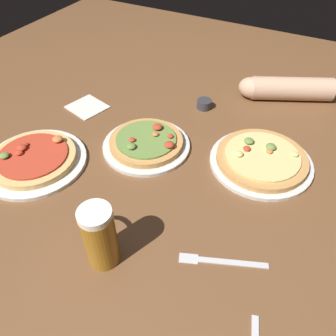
{
  "coord_description": "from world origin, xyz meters",
  "views": [
    {
      "loc": [
        0.33,
        -0.62,
        0.69
      ],
      "look_at": [
        0.0,
        0.0,
        0.02
      ],
      "focal_mm": 35.92,
      "sensor_mm": 36.0,
      "label": 1
    }
  ],
  "objects_px": {
    "diner_arm": "(283,89)",
    "beer_mug_dark": "(100,236)",
    "ramekin_sauce": "(204,104)",
    "fork_left": "(221,261)",
    "napkin_folded": "(87,107)",
    "pizza_plate_near": "(34,159)",
    "pizza_plate_far": "(261,160)",
    "pizza_plate_side": "(146,143)"
  },
  "relations": [
    {
      "from": "diner_arm",
      "to": "beer_mug_dark",
      "type": "bearing_deg",
      "value": -102.35
    },
    {
      "from": "beer_mug_dark",
      "to": "diner_arm",
      "type": "xyz_separation_m",
      "value": [
        0.19,
        0.87,
        -0.04
      ]
    },
    {
      "from": "ramekin_sauce",
      "to": "fork_left",
      "type": "bearing_deg",
      "value": -63.29
    },
    {
      "from": "napkin_folded",
      "to": "fork_left",
      "type": "distance_m",
      "value": 0.76
    },
    {
      "from": "napkin_folded",
      "to": "ramekin_sauce",
      "type": "bearing_deg",
      "value": 27.41
    },
    {
      "from": "pizza_plate_near",
      "to": "pizza_plate_far",
      "type": "relative_size",
      "value": 1.0
    },
    {
      "from": "ramekin_sauce",
      "to": "napkin_folded",
      "type": "height_order",
      "value": "ramekin_sauce"
    },
    {
      "from": "pizza_plate_far",
      "to": "beer_mug_dark",
      "type": "distance_m",
      "value": 0.53
    },
    {
      "from": "ramekin_sauce",
      "to": "pizza_plate_side",
      "type": "bearing_deg",
      "value": -104.08
    },
    {
      "from": "ramekin_sauce",
      "to": "napkin_folded",
      "type": "bearing_deg",
      "value": -152.59
    },
    {
      "from": "pizza_plate_far",
      "to": "pizza_plate_near",
      "type": "bearing_deg",
      "value": -152.39
    },
    {
      "from": "pizza_plate_near",
      "to": "fork_left",
      "type": "bearing_deg",
      "value": -4.89
    },
    {
      "from": "fork_left",
      "to": "beer_mug_dark",
      "type": "bearing_deg",
      "value": -155.3
    },
    {
      "from": "pizza_plate_far",
      "to": "beer_mug_dark",
      "type": "relative_size",
      "value": 1.83
    },
    {
      "from": "pizza_plate_far",
      "to": "pizza_plate_side",
      "type": "relative_size",
      "value": 1.11
    },
    {
      "from": "beer_mug_dark",
      "to": "ramekin_sauce",
      "type": "height_order",
      "value": "beer_mug_dark"
    },
    {
      "from": "pizza_plate_far",
      "to": "beer_mug_dark",
      "type": "height_order",
      "value": "beer_mug_dark"
    },
    {
      "from": "ramekin_sauce",
      "to": "beer_mug_dark",
      "type": "bearing_deg",
      "value": -86.54
    },
    {
      "from": "pizza_plate_near",
      "to": "beer_mug_dark",
      "type": "relative_size",
      "value": 1.84
    },
    {
      "from": "pizza_plate_far",
      "to": "pizza_plate_side",
      "type": "distance_m",
      "value": 0.35
    },
    {
      "from": "pizza_plate_far",
      "to": "napkin_folded",
      "type": "xyz_separation_m",
      "value": [
        -0.65,
        0.0,
        -0.01
      ]
    },
    {
      "from": "beer_mug_dark",
      "to": "napkin_folded",
      "type": "xyz_separation_m",
      "value": [
        -0.42,
        0.48,
        -0.08
      ]
    },
    {
      "from": "pizza_plate_side",
      "to": "diner_arm",
      "type": "height_order",
      "value": "diner_arm"
    },
    {
      "from": "ramekin_sauce",
      "to": "fork_left",
      "type": "distance_m",
      "value": 0.63
    },
    {
      "from": "diner_arm",
      "to": "ramekin_sauce",
      "type": "bearing_deg",
      "value": -140.19
    },
    {
      "from": "napkin_folded",
      "to": "diner_arm",
      "type": "distance_m",
      "value": 0.73
    },
    {
      "from": "pizza_plate_side",
      "to": "fork_left",
      "type": "relative_size",
      "value": 1.4
    },
    {
      "from": "ramekin_sauce",
      "to": "fork_left",
      "type": "height_order",
      "value": "ramekin_sauce"
    },
    {
      "from": "beer_mug_dark",
      "to": "fork_left",
      "type": "relative_size",
      "value": 0.85
    },
    {
      "from": "diner_arm",
      "to": "pizza_plate_near",
      "type": "bearing_deg",
      "value": -128.61
    },
    {
      "from": "pizza_plate_near",
      "to": "pizza_plate_side",
      "type": "distance_m",
      "value": 0.34
    },
    {
      "from": "napkin_folded",
      "to": "beer_mug_dark",
      "type": "bearing_deg",
      "value": -48.78
    },
    {
      "from": "beer_mug_dark",
      "to": "napkin_folded",
      "type": "distance_m",
      "value": 0.64
    },
    {
      "from": "pizza_plate_side",
      "to": "pizza_plate_far",
      "type": "bearing_deg",
      "value": 15.15
    },
    {
      "from": "beer_mug_dark",
      "to": "napkin_folded",
      "type": "height_order",
      "value": "beer_mug_dark"
    },
    {
      "from": "pizza_plate_near",
      "to": "beer_mug_dark",
      "type": "distance_m",
      "value": 0.41
    },
    {
      "from": "napkin_folded",
      "to": "fork_left",
      "type": "xyz_separation_m",
      "value": [
        0.66,
        -0.37,
        -0.0
      ]
    },
    {
      "from": "pizza_plate_side",
      "to": "beer_mug_dark",
      "type": "height_order",
      "value": "beer_mug_dark"
    },
    {
      "from": "pizza_plate_near",
      "to": "diner_arm",
      "type": "bearing_deg",
      "value": 51.39
    },
    {
      "from": "pizza_plate_near",
      "to": "diner_arm",
      "type": "height_order",
      "value": "diner_arm"
    },
    {
      "from": "beer_mug_dark",
      "to": "ramekin_sauce",
      "type": "bearing_deg",
      "value": 93.46
    },
    {
      "from": "ramekin_sauce",
      "to": "diner_arm",
      "type": "bearing_deg",
      "value": 39.81
    }
  ]
}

